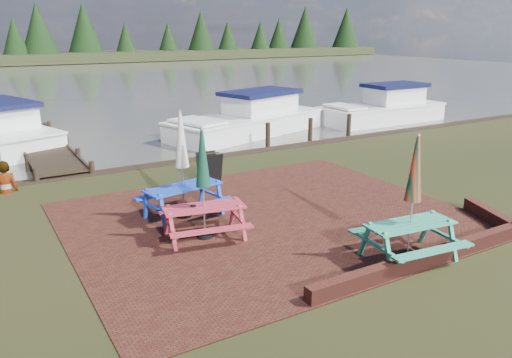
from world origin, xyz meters
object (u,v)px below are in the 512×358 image
object	(u,v)px
boat_far	(384,110)
chalkboard	(210,169)
picnic_table_teal	(411,217)
picnic_table_blue	(183,181)
picnic_table_red	(204,201)
jetty	(43,146)
person	(2,161)
boat_near	(249,121)

from	to	relation	value
boat_far	chalkboard	bearing A→B (deg)	114.95
picnic_table_teal	picnic_table_blue	distance (m)	5.18
picnic_table_red	jetty	distance (m)	10.71
picnic_table_teal	picnic_table_red	size ratio (longest dim) A/B	1.03
person	picnic_table_blue	bearing A→B (deg)	131.89
picnic_table_red	picnic_table_blue	xyz separation A→B (m)	(0.11, 1.40, 0.06)
picnic_table_blue	picnic_table_teal	bearing A→B (deg)	-66.58
picnic_table_red	jetty	bearing A→B (deg)	110.30
picnic_table_blue	boat_near	bearing A→B (deg)	41.58
boat_far	person	bearing A→B (deg)	101.21
picnic_table_teal	jetty	bearing A→B (deg)	115.80
picnic_table_blue	boat_far	distance (m)	15.97
chalkboard	boat_near	world-z (taller)	boat_near
picnic_table_red	jetty	xyz separation A→B (m)	(-1.72, 10.55, -0.72)
picnic_table_blue	chalkboard	size ratio (longest dim) A/B	2.63
person	boat_far	bearing A→B (deg)	-166.56
picnic_table_red	person	distance (m)	6.53
picnic_table_teal	picnic_table_blue	bearing A→B (deg)	130.34
picnic_table_teal	chalkboard	distance (m)	6.34
chalkboard	boat_far	xyz separation A→B (m)	(12.40, 5.82, -0.08)
picnic_table_red	chalkboard	distance (m)	3.71
picnic_table_blue	jetty	xyz separation A→B (m)	(-1.83, 9.16, -0.77)
jetty	picnic_table_teal	bearing A→B (deg)	-70.72
picnic_table_blue	chalkboard	xyz separation A→B (m)	(1.58, 1.89, -0.39)
picnic_table_teal	picnic_table_red	world-z (taller)	picnic_table_teal
picnic_table_blue	jetty	bearing A→B (deg)	90.87
boat_near	person	world-z (taller)	person
picnic_table_teal	boat_near	size ratio (longest dim) A/B	0.31
jetty	boat_far	world-z (taller)	boat_far
picnic_table_red	boat_far	xyz separation A→B (m)	(14.09, 9.10, -0.41)
boat_far	jetty	bearing A→B (deg)	84.59
picnic_table_blue	boat_far	xyz separation A→B (m)	(13.98, 7.71, -0.47)
picnic_table_teal	boat_far	world-z (taller)	picnic_table_teal
jetty	person	bearing A→B (deg)	-108.56
picnic_table_red	picnic_table_blue	distance (m)	1.40
boat_far	person	xyz separation A→B (m)	(-17.47, -3.52, 0.47)
boat_far	picnic_table_teal	bearing A→B (deg)	137.09
picnic_table_red	boat_far	size ratio (longest dim) A/B	0.36
picnic_table_teal	boat_far	bearing A→B (deg)	53.78
chalkboard	picnic_table_red	bearing A→B (deg)	-114.31
picnic_table_blue	jetty	distance (m)	9.37
jetty	person	xyz separation A→B (m)	(-1.67, -4.97, 0.77)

